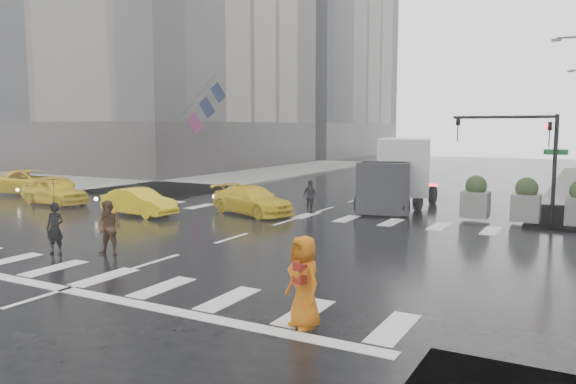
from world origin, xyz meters
The scene contains 18 objects.
ground centered at (0.00, 0.00, 0.00)m, with size 120.00×120.00×0.00m, color black.
sidewalk_nw centered at (-19.50, 17.50, 0.07)m, with size 35.00×35.00×0.15m, color slate.
building_nw_far centered at (-29.00, 56.00, 20.19)m, with size 26.05×26.05×44.00m.
road_markings centered at (0.00, 0.00, 0.01)m, with size 18.00×48.00×0.01m, color silver, non-canonical shape.
traffic_signal_pole centered at (9.01, 8.01, 3.22)m, with size 4.45×0.42×4.50m.
planter_west centered at (7.00, 8.20, 0.98)m, with size 1.10×1.10×1.80m.
planter_mid centered at (9.00, 8.20, 0.98)m, with size 1.10×1.10×1.80m.
flag_cluster centered at (-15.08, 18.50, 5.64)m, with size 2.87×3.06×4.69m.
pedestrian_black centered at (-3.46, -4.75, 1.62)m, with size 1.19×1.20×2.43m.
pedestrian_brown centered at (-1.89, -4.00, 0.86)m, with size 0.84×0.65×1.72m, color #432A18.
pedestrian_orange centered at (6.38, -6.80, 0.94)m, with size 1.09×0.95×1.88m.
pedestrian_far_a centered at (-0.08, 6.59, 0.78)m, with size 0.91×0.55×1.55m, color black.
pedestrian_far_b centered at (1.48, 8.94, 0.74)m, with size 0.96×0.53×1.49m, color black.
taxi_front centered at (-13.00, 2.94, 0.69)m, with size 1.64×4.07×1.39m, color yellow.
taxi_mid centered at (-6.63, 2.33, 0.61)m, with size 1.30×3.73×1.23m, color yellow.
taxi_rear centered at (-2.33, 5.11, 0.65)m, with size 1.81×3.94×1.29m, color yellow.
taxi_far centered at (-17.95, 5.28, 0.73)m, with size 2.43×4.66×1.46m, color yellow.
box_truck centered at (3.00, 10.20, 1.82)m, with size 2.41×6.42×3.41m.
Camera 1 is at (11.32, -16.52, 4.02)m, focal length 35.00 mm.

